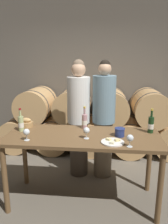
% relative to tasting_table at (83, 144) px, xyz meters
% --- Properties ---
extents(ground_plane, '(10.00, 10.00, 0.00)m').
position_rel_tasting_table_xyz_m(ground_plane, '(0.00, 0.00, -0.79)').
color(ground_plane, '#665E51').
extents(stone_wall_back, '(10.00, 0.12, 3.20)m').
position_rel_tasting_table_xyz_m(stone_wall_back, '(0.00, 2.12, 0.81)').
color(stone_wall_back, '#60594F').
rests_on(stone_wall_back, ground_plane).
extents(barrel_stack, '(3.54, 0.83, 1.23)m').
position_rel_tasting_table_xyz_m(barrel_stack, '(0.00, 1.58, -0.21)').
color(barrel_stack, tan).
rests_on(barrel_stack, ground_plane).
extents(tasting_table, '(1.86, 0.75, 0.90)m').
position_rel_tasting_table_xyz_m(tasting_table, '(0.00, 0.00, 0.00)').
color(tasting_table, brown).
rests_on(tasting_table, ground_plane).
extents(person_left, '(0.34, 0.34, 1.78)m').
position_rel_tasting_table_xyz_m(person_left, '(-0.13, 0.68, 0.13)').
color(person_left, '#4C4238').
rests_on(person_left, ground_plane).
extents(person_right, '(0.34, 0.34, 1.77)m').
position_rel_tasting_table_xyz_m(person_right, '(0.24, 0.68, 0.12)').
color(person_right, '#756651').
rests_on(person_right, ground_plane).
extents(wine_bottle_red, '(0.07, 0.07, 0.31)m').
position_rel_tasting_table_xyz_m(wine_bottle_red, '(0.83, 0.18, 0.21)').
color(wine_bottle_red, '#193819').
rests_on(wine_bottle_red, tasting_table).
extents(wine_bottle_white, '(0.07, 0.07, 0.30)m').
position_rel_tasting_table_xyz_m(wine_bottle_white, '(-0.79, 0.08, 0.21)').
color(wine_bottle_white, '#ADBC7F').
rests_on(wine_bottle_white, tasting_table).
extents(wine_bottle_rose, '(0.07, 0.07, 0.29)m').
position_rel_tasting_table_xyz_m(wine_bottle_rose, '(-0.01, 0.27, 0.21)').
color(wine_bottle_rose, '#BC8E93').
rests_on(wine_bottle_rose, tasting_table).
extents(blue_crock, '(0.12, 0.12, 0.10)m').
position_rel_tasting_table_xyz_m(blue_crock, '(0.44, 0.01, 0.17)').
color(blue_crock, navy).
rests_on(blue_crock, tasting_table).
extents(bread_basket, '(0.18, 0.18, 0.12)m').
position_rel_tasting_table_xyz_m(bread_basket, '(-0.79, 0.26, 0.16)').
color(bread_basket, '#A87F4C').
rests_on(bread_basket, tasting_table).
extents(cheese_plate, '(0.25, 0.25, 0.04)m').
position_rel_tasting_table_xyz_m(cheese_plate, '(0.35, -0.20, 0.12)').
color(cheese_plate, white).
rests_on(cheese_plate, tasting_table).
extents(wine_glass_far_left, '(0.07, 0.07, 0.14)m').
position_rel_tasting_table_xyz_m(wine_glass_far_left, '(-0.61, -0.23, 0.20)').
color(wine_glass_far_left, white).
rests_on(wine_glass_far_left, tasting_table).
extents(wine_glass_left, '(0.07, 0.07, 0.14)m').
position_rel_tasting_table_xyz_m(wine_glass_left, '(0.05, -0.10, 0.20)').
color(wine_glass_left, white).
rests_on(wine_glass_left, tasting_table).
extents(wine_glass_center, '(0.07, 0.07, 0.14)m').
position_rel_tasting_table_xyz_m(wine_glass_center, '(0.53, -0.29, 0.20)').
color(wine_glass_center, white).
rests_on(wine_glass_center, tasting_table).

